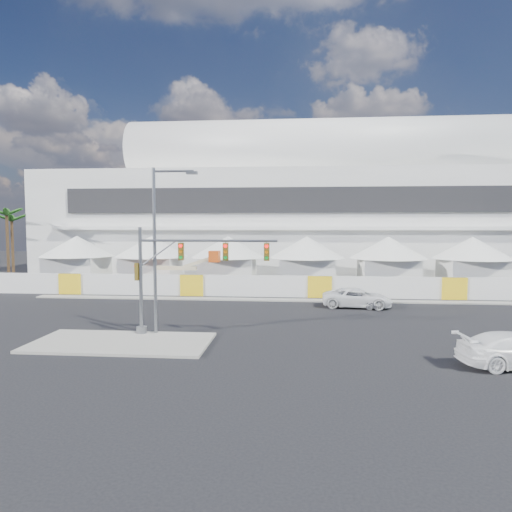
# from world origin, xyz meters

# --- Properties ---
(ground) EXTENTS (160.00, 160.00, 0.00)m
(ground) POSITION_xyz_m (0.00, 0.00, 0.00)
(ground) COLOR black
(ground) RESTS_ON ground
(median_island) EXTENTS (10.00, 5.00, 0.15)m
(median_island) POSITION_xyz_m (-6.00, -3.00, 0.07)
(median_island) COLOR gray
(median_island) RESTS_ON ground
(far_curb) EXTENTS (80.00, 1.20, 0.12)m
(far_curb) POSITION_xyz_m (20.00, 12.50, 0.06)
(far_curb) COLOR gray
(far_curb) RESTS_ON ground
(stadium) EXTENTS (80.00, 24.80, 21.98)m
(stadium) POSITION_xyz_m (8.71, 41.50, 9.45)
(stadium) COLOR silver
(stadium) RESTS_ON ground
(tent_row) EXTENTS (53.40, 8.40, 5.40)m
(tent_row) POSITION_xyz_m (0.50, 24.00, 3.15)
(tent_row) COLOR silver
(tent_row) RESTS_ON ground
(hoarding_fence) EXTENTS (70.00, 0.25, 2.00)m
(hoarding_fence) POSITION_xyz_m (6.00, 14.50, 1.00)
(hoarding_fence) COLOR silver
(hoarding_fence) RESTS_ON ground
(palm_cluster) EXTENTS (10.60, 10.60, 8.55)m
(palm_cluster) POSITION_xyz_m (-33.46, 29.50, 6.88)
(palm_cluster) COLOR #47331E
(palm_cluster) RESTS_ON ground
(sedan_silver) EXTENTS (2.72, 4.21, 1.33)m
(sedan_silver) POSITION_xyz_m (8.62, 9.55, 0.67)
(sedan_silver) COLOR silver
(sedan_silver) RESTS_ON ground
(pickup_curb) EXTENTS (3.07, 5.83, 1.56)m
(pickup_curb) POSITION_xyz_m (8.82, 9.76, 0.78)
(pickup_curb) COLOR white
(pickup_curb) RESTS_ON ground
(traffic_mast) EXTENTS (8.60, 0.63, 6.45)m
(traffic_mast) POSITION_xyz_m (-3.54, -1.00, 3.78)
(traffic_mast) COLOR slate
(traffic_mast) RESTS_ON median_island
(streetlight_median) EXTENTS (2.77, 0.28, 10.00)m
(streetlight_median) POSITION_xyz_m (-4.42, -0.80, 5.89)
(streetlight_median) COLOR gray
(streetlight_median) RESTS_ON median_island
(boom_lift) EXTENTS (8.07, 2.10, 4.07)m
(boom_lift) POSITION_xyz_m (-9.10, 18.34, 1.09)
(boom_lift) COLOR #CA4913
(boom_lift) RESTS_ON ground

